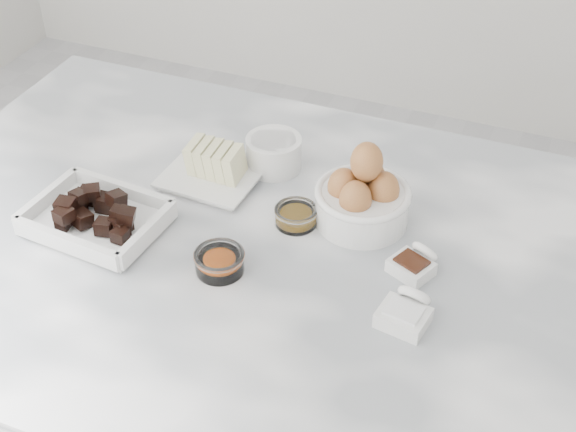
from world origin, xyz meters
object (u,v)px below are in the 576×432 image
(chocolate_dish, at_px, (96,215))
(salt_spoon, at_px, (406,312))
(sugar_ramekin, at_px, (274,152))
(vanilla_spoon, at_px, (415,263))
(butter_plate, at_px, (212,166))
(zest_bowl, at_px, (219,261))
(egg_bowl, at_px, (363,197))
(honey_bowl, at_px, (296,216))

(chocolate_dish, xyz_separation_m, salt_spoon, (0.48, -0.02, -0.01))
(sugar_ramekin, relative_size, vanilla_spoon, 1.10)
(butter_plate, bearing_deg, sugar_ramekin, 39.34)
(zest_bowl, relative_size, salt_spoon, 0.86)
(egg_bowl, height_order, vanilla_spoon, egg_bowl)
(honey_bowl, bearing_deg, butter_plate, 160.59)
(zest_bowl, height_order, vanilla_spoon, vanilla_spoon)
(honey_bowl, relative_size, salt_spoon, 0.78)
(chocolate_dish, bearing_deg, salt_spoon, -1.95)
(chocolate_dish, distance_m, zest_bowl, 0.21)
(zest_bowl, bearing_deg, vanilla_spoon, 21.54)
(chocolate_dish, relative_size, honey_bowl, 3.16)
(sugar_ramekin, bearing_deg, salt_spoon, -41.32)
(honey_bowl, height_order, zest_bowl, zest_bowl)
(sugar_ramekin, relative_size, honey_bowl, 1.38)
(sugar_ramekin, relative_size, salt_spoon, 1.08)
(sugar_ramekin, xyz_separation_m, honey_bowl, (0.09, -0.12, -0.01))
(egg_bowl, distance_m, zest_bowl, 0.24)
(salt_spoon, bearing_deg, honey_bowl, 146.94)
(chocolate_dish, bearing_deg, zest_bowl, -5.03)
(butter_plate, bearing_deg, chocolate_dish, -120.77)
(chocolate_dish, relative_size, zest_bowl, 2.87)
(vanilla_spoon, height_order, salt_spoon, salt_spoon)
(honey_bowl, xyz_separation_m, vanilla_spoon, (0.19, -0.04, -0.00))
(egg_bowl, height_order, honey_bowl, egg_bowl)
(zest_bowl, xyz_separation_m, salt_spoon, (0.27, 0.00, -0.00))
(honey_bowl, xyz_separation_m, zest_bowl, (-0.06, -0.14, 0.00))
(butter_plate, xyz_separation_m, sugar_ramekin, (0.08, 0.07, 0.01))
(zest_bowl, bearing_deg, salt_spoon, 0.50)
(honey_bowl, height_order, salt_spoon, salt_spoon)
(sugar_ramekin, height_order, egg_bowl, egg_bowl)
(sugar_ramekin, relative_size, egg_bowl, 0.63)
(butter_plate, xyz_separation_m, salt_spoon, (0.37, -0.19, -0.01))
(chocolate_dish, xyz_separation_m, vanilla_spoon, (0.46, 0.08, -0.01))
(chocolate_dish, xyz_separation_m, zest_bowl, (0.21, -0.02, -0.01))
(egg_bowl, distance_m, salt_spoon, 0.21)
(egg_bowl, xyz_separation_m, salt_spoon, (0.12, -0.18, -0.03))
(butter_plate, bearing_deg, zest_bowl, -61.44)
(egg_bowl, relative_size, zest_bowl, 1.99)
(honey_bowl, distance_m, salt_spoon, 0.25)
(egg_bowl, xyz_separation_m, vanilla_spoon, (0.10, -0.08, -0.03))
(chocolate_dish, bearing_deg, butter_plate, 59.23)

